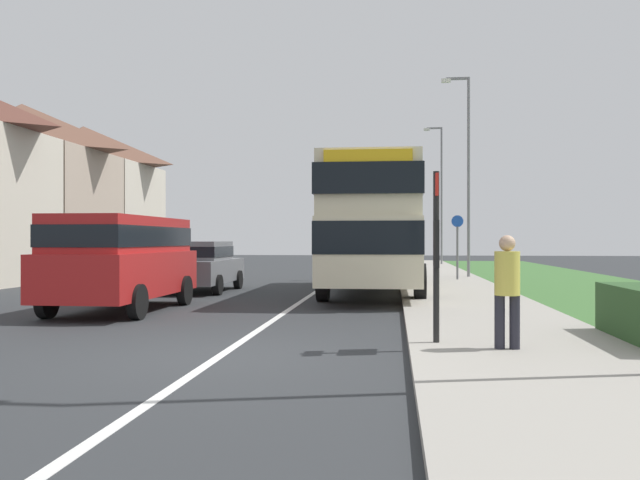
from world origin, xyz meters
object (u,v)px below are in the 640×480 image
at_px(double_decker_bus, 374,222).
at_px(parked_van_red, 122,255).
at_px(cycle_route_sign, 457,244).
at_px(bus_stop_sign, 436,244).
at_px(pedestrian_at_stop, 507,286).
at_px(parked_car_grey, 200,264).
at_px(street_lamp_far, 440,187).
at_px(street_lamp_mid, 466,165).

xyz_separation_m(double_decker_bus, parked_van_red, (-5.48, -5.68, -0.88)).
bearing_deg(cycle_route_sign, bus_stop_sign, -96.40).
relative_size(double_decker_bus, cycle_route_sign, 4.06).
bearing_deg(double_decker_bus, bus_stop_sign, -83.42).
height_order(parked_van_red, pedestrian_at_stop, parked_van_red).
bearing_deg(double_decker_bus, parked_car_grey, 179.86).
height_order(parked_van_red, bus_stop_sign, bus_stop_sign).
relative_size(double_decker_bus, pedestrian_at_stop, 6.13).
xyz_separation_m(parked_car_grey, street_lamp_far, (8.78, 21.57, 3.94)).
relative_size(parked_car_grey, street_lamp_mid, 0.51).
distance_m(pedestrian_at_stop, street_lamp_far, 32.67).
bearing_deg(parked_van_red, street_lamp_far, 71.94).
bearing_deg(parked_car_grey, double_decker_bus, -0.14).
bearing_deg(street_lamp_far, parked_van_red, -108.06).
height_order(bus_stop_sign, street_lamp_far, street_lamp_far).
bearing_deg(bus_stop_sign, parked_van_red, 145.11).
bearing_deg(pedestrian_at_stop, street_lamp_mid, 85.70).
distance_m(parked_van_red, pedestrian_at_stop, 9.18).
xyz_separation_m(parked_van_red, cycle_route_sign, (8.44, 11.10, 0.16)).
distance_m(parked_van_red, cycle_route_sign, 13.95).
distance_m(parked_car_grey, pedestrian_at_stop, 13.17).
relative_size(double_decker_bus, street_lamp_mid, 1.26).
bearing_deg(double_decker_bus, pedestrian_at_stop, -78.94).
height_order(cycle_route_sign, street_lamp_far, street_lamp_far).
height_order(parked_car_grey, street_lamp_mid, street_lamp_mid).
height_order(parked_car_grey, pedestrian_at_stop, pedestrian_at_stop).
height_order(double_decker_bus, street_lamp_far, street_lamp_far).
bearing_deg(bus_stop_sign, cycle_route_sign, 83.60).
bearing_deg(double_decker_bus, street_lamp_mid, 64.69).
relative_size(cycle_route_sign, street_lamp_mid, 0.31).
height_order(parked_car_grey, street_lamp_far, street_lamp_far).
bearing_deg(double_decker_bus, cycle_route_sign, 61.40).
height_order(bus_stop_sign, street_lamp_mid, street_lamp_mid).
height_order(double_decker_bus, parked_van_red, double_decker_bus).
height_order(pedestrian_at_stop, cycle_route_sign, cycle_route_sign).
distance_m(double_decker_bus, cycle_route_sign, 6.22).
bearing_deg(street_lamp_mid, pedestrian_at_stop, -94.30).
distance_m(parked_van_red, street_lamp_far, 28.90).
bearing_deg(pedestrian_at_stop, street_lamp_far, 87.71).
height_order(double_decker_bus, cycle_route_sign, double_decker_bus).
bearing_deg(street_lamp_far, cycle_route_sign, -91.60).
height_order(parked_van_red, street_lamp_mid, street_lamp_mid).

